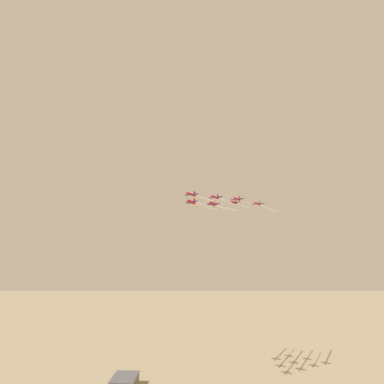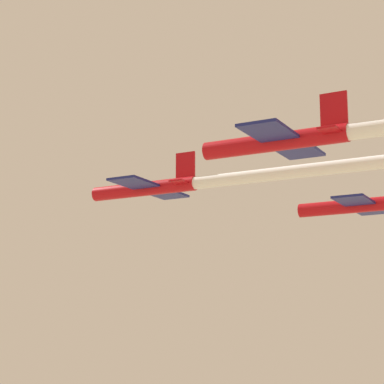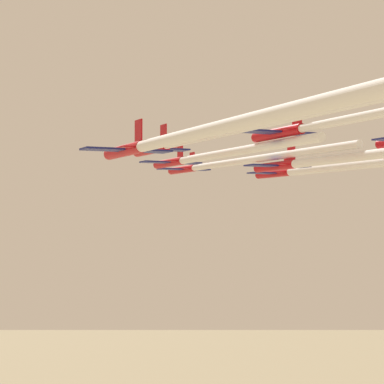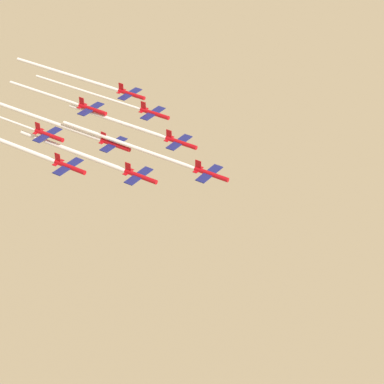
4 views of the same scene
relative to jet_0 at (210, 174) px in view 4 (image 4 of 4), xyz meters
The scene contains 18 objects.
jet_0 is the anchor object (origin of this frame).
jet_1 20.25m from the jet_0, 121.06° to the left, with size 10.72×10.49×3.72m.
jet_2 20.31m from the jet_0, behind, with size 10.72×10.49×3.72m.
jet_3 40.51m from the jet_0, 121.06° to the left, with size 10.72×10.49×3.72m.
jet_4 34.95m from the jet_0, 151.52° to the left, with size 10.72×10.49×3.72m.
jet_5 40.52m from the jet_0, behind, with size 10.72×10.49×3.72m.
jet_6 60.79m from the jet_0, 121.06° to the left, with size 10.72×10.49×3.72m.
jet_7 53.38m from the jet_0, 140.43° to the left, with size 10.72×10.49×3.72m.
jet_8 53.38m from the jet_0, 162.62° to the left, with size 10.72×10.49×3.72m.
smoke_trail_0 30.19m from the jet_0, 151.52° to the left, with size 44.67×24.94×1.15m.
smoke_trail_1 43.33m from the jet_0, 137.81° to the left, with size 34.92×19.67×1.18m.
smoke_trail_2 44.49m from the jet_0, 164.88° to the left, with size 37.05×20.94×1.35m.
smoke_trail_3 66.59m from the jet_0, 133.56° to the left, with size 41.42×22.98×0.83m.
smoke_trail_4 62.05m from the jet_0, 151.52° to the left, with size 39.32×22.12×1.28m.
smoke_trail_5 64.70m from the jet_0, behind, with size 38.15×21.52×1.34m.
smoke_trail_6 87.54m from the jet_0, 130.91° to the left, with size 43.58×24.41×1.24m.
smoke_trail_7 73.97m from the jet_0, 143.54° to the left, with size 28.23×15.94×1.01m.
smoke_trail_8 72.89m from the jet_0, 159.62° to the left, with size 26.19×14.67×0.75m.
Camera 4 is at (-16.36, -157.10, 272.58)m, focal length 70.00 mm.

